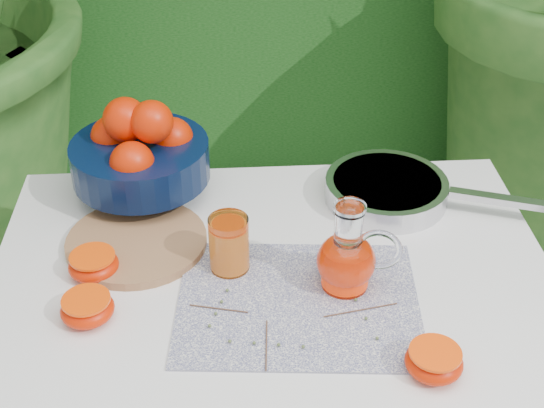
{
  "coord_description": "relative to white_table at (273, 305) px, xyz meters",
  "views": [
    {
      "loc": [
        -0.2,
        -0.96,
        1.61
      ],
      "look_at": [
        -0.13,
        0.1,
        0.88
      ],
      "focal_mm": 50.0,
      "sensor_mm": 36.0,
      "label": 1
    }
  ],
  "objects": [
    {
      "name": "juice_pitcher",
      "position": [
        0.12,
        -0.05,
        0.14
      ],
      "size": [
        0.15,
        0.12,
        0.17
      ],
      "color": "white",
      "rests_on": "white_table"
    },
    {
      "name": "white_table",
      "position": [
        0.0,
        0.0,
        0.0
      ],
      "size": [
        1.0,
        0.7,
        0.75
      ],
      "color": "white",
      "rests_on": "ground"
    },
    {
      "name": "orange_halves",
      "position": [
        -0.13,
        -0.12,
        0.1
      ],
      "size": [
        0.64,
        0.37,
        0.04
      ],
      "color": "red",
      "rests_on": "white_table"
    },
    {
      "name": "cutting_board",
      "position": [
        -0.25,
        0.09,
        0.09
      ],
      "size": [
        0.32,
        0.32,
        0.02
      ],
      "primitive_type": "cylinder",
      "rotation": [
        0.0,
        0.0,
        -0.26
      ],
      "color": "#A07248",
      "rests_on": "white_table"
    },
    {
      "name": "juice_tumbler",
      "position": [
        -0.08,
        0.01,
        0.13
      ],
      "size": [
        0.08,
        0.08,
        0.1
      ],
      "color": "white",
      "rests_on": "white_table"
    },
    {
      "name": "placemat",
      "position": [
        0.04,
        -0.09,
        0.08
      ],
      "size": [
        0.43,
        0.35,
        0.0
      ],
      "primitive_type": "cube",
      "rotation": [
        0.0,
        0.0,
        -0.08
      ],
      "color": "#0D124D",
      "rests_on": "white_table"
    },
    {
      "name": "saute_pan",
      "position": [
        0.25,
        0.21,
        0.11
      ],
      "size": [
        0.45,
        0.31,
        0.05
      ],
      "color": "#B9B9BE",
      "rests_on": "white_table"
    },
    {
      "name": "thyme_sprigs",
      "position": [
        0.01,
        -0.13,
        0.09
      ],
      "size": [
        0.35,
        0.2,
        0.01
      ],
      "color": "brown",
      "rests_on": "white_table"
    },
    {
      "name": "fruit_bowl",
      "position": [
        -0.24,
        0.26,
        0.18
      ],
      "size": [
        0.3,
        0.3,
        0.22
      ],
      "color": "black",
      "rests_on": "white_table"
    }
  ]
}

